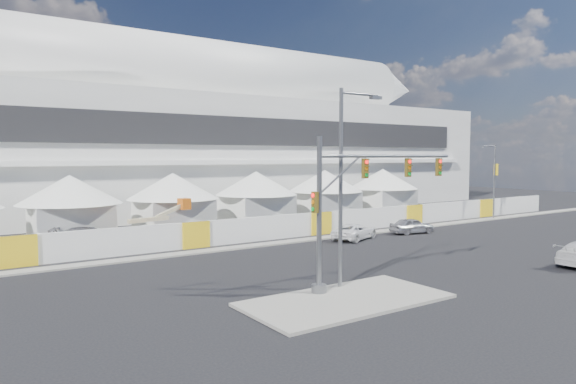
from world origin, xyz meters
TOP-DOWN VIEW (x-y plane):
  - ground at (0.00, 0.00)m, footprint 160.00×160.00m
  - median_island at (-6.00, -3.00)m, footprint 10.00×5.00m
  - far_curb at (20.00, 12.50)m, footprint 80.00×1.20m
  - stadium at (8.71, 41.50)m, footprint 80.00×24.80m
  - tent_row at (0.50, 24.00)m, footprint 53.40×8.40m
  - hoarding_fence at (6.00, 14.50)m, footprint 70.00×0.25m
  - scaffold_tower at (46.00, 36.00)m, footprint 4.40×4.40m
  - sedan_silver at (13.10, 10.22)m, footprint 2.35×4.38m
  - pickup_curb at (6.65, 10.68)m, footprint 3.82×5.30m
  - lot_car_a at (22.91, 18.82)m, footprint 3.30×4.35m
  - lot_car_b at (27.42, 18.34)m, footprint 2.10×4.77m
  - lot_car_c at (-12.68, 19.10)m, footprint 4.29×5.82m
  - traffic_mast at (-4.37, -1.38)m, footprint 10.00×0.76m
  - streetlight_median at (-4.50, -1.08)m, footprint 2.84×0.29m
  - streetlight_curb at (28.48, 12.50)m, footprint 2.44×0.55m
  - boom_lift at (-8.63, 18.45)m, footprint 6.84×2.15m

SIDE VIEW (x-z plane):
  - ground at x=0.00m, z-range 0.00..0.00m
  - far_curb at x=20.00m, z-range 0.00..0.12m
  - median_island at x=-6.00m, z-range 0.00..0.15m
  - pickup_curb at x=6.65m, z-range 0.00..1.34m
  - lot_car_a at x=22.91m, z-range 0.00..1.37m
  - sedan_silver at x=13.10m, z-range 0.00..1.42m
  - lot_car_c at x=-12.68m, z-range 0.00..1.57m
  - lot_car_b at x=27.42m, z-range 0.00..1.60m
  - boom_lift at x=-8.63m, z-range -0.78..2.61m
  - hoarding_fence at x=6.00m, z-range 0.00..2.00m
  - tent_row at x=0.50m, z-range 0.45..5.85m
  - traffic_mast at x=-4.37m, z-range 0.56..8.35m
  - streetlight_curb at x=28.48m, z-range 0.67..8.89m
  - scaffold_tower at x=46.00m, z-range 0.00..12.00m
  - streetlight_median at x=-4.50m, z-range 0.91..11.19m
  - stadium at x=8.71m, z-range -1.54..20.44m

